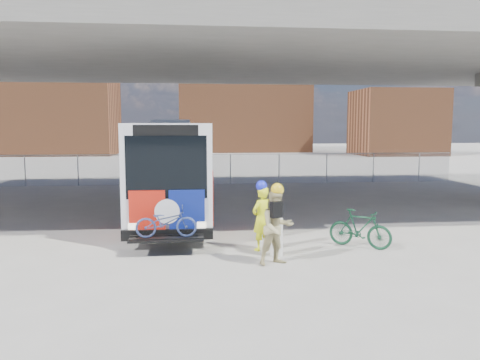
{
  "coord_description": "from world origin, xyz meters",
  "views": [
    {
      "loc": [
        -1.27,
        -16.2,
        3.44
      ],
      "look_at": [
        0.37,
        -0.02,
        1.6
      ],
      "focal_mm": 35.0,
      "sensor_mm": 36.0,
      "label": 1
    }
  ],
  "objects": [
    {
      "name": "cyclist_tan",
      "position": [
        0.81,
        -4.88,
        0.98
      ],
      "size": [
        1.11,
        0.99,
        2.07
      ],
      "rotation": [
        0.0,
        0.0,
        0.35
      ],
      "color": "tan",
      "rests_on": "ground"
    },
    {
      "name": "ground",
      "position": [
        0.0,
        0.0,
        0.0
      ],
      "size": [
        160.0,
        160.0,
        0.0
      ],
      "primitive_type": "plane",
      "color": "#9E9991",
      "rests_on": "ground"
    },
    {
      "name": "overpass",
      "position": [
        0.0,
        4.0,
        6.54
      ],
      "size": [
        40.0,
        16.0,
        7.95
      ],
      "color": "#605E59",
      "rests_on": "ground"
    },
    {
      "name": "chainlink_fence",
      "position": [
        0.0,
        12.0,
        1.42
      ],
      "size": [
        30.0,
        0.06,
        30.0
      ],
      "color": "gray",
      "rests_on": "ground"
    },
    {
      "name": "cyclist_hivis",
      "position": [
        0.62,
        -3.46,
        0.95
      ],
      "size": [
        0.78,
        0.75,
        1.98
      ],
      "rotation": [
        0.0,
        0.0,
        3.82
      ],
      "color": "#EFFB1A",
      "rests_on": "ground"
    },
    {
      "name": "bike_parked",
      "position": [
        3.48,
        -3.46,
        0.55
      ],
      "size": [
        1.77,
        1.52,
        1.1
      ],
      "primitive_type": "imported",
      "rotation": [
        0.0,
        0.0,
        0.92
      ],
      "color": "#15432B",
      "rests_on": "ground"
    },
    {
      "name": "brick_buildings",
      "position": [
        1.23,
        48.23,
        5.42
      ],
      "size": [
        54.0,
        22.0,
        12.0
      ],
      "color": "brown",
      "rests_on": "ground"
    },
    {
      "name": "smokestack",
      "position": [
        14.0,
        55.0,
        12.5
      ],
      "size": [
        2.2,
        2.2,
        25.0
      ],
      "primitive_type": "cylinder",
      "color": "brown",
      "rests_on": "ground"
    },
    {
      "name": "bollard",
      "position": [
        0.94,
        -4.11,
        0.68
      ],
      "size": [
        0.33,
        0.33,
        1.27
      ],
      "color": "silver",
      "rests_on": "ground"
    },
    {
      "name": "bus",
      "position": [
        -2.0,
        2.87,
        2.11
      ],
      "size": [
        2.67,
        12.9,
        3.69
      ],
      "color": "silver",
      "rests_on": "ground"
    }
  ]
}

